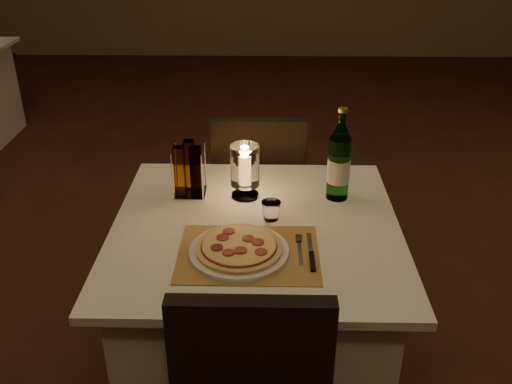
{
  "coord_description": "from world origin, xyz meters",
  "views": [
    {
      "loc": [
        -0.04,
        -1.94,
        1.76
      ],
      "look_at": [
        -0.07,
        -0.22,
        0.86
      ],
      "focal_mm": 40.0,
      "sensor_mm": 36.0,
      "label": 1
    }
  ],
  "objects_px": {
    "pizza": "(239,247)",
    "main_table": "(256,308)",
    "tumbler": "(271,211)",
    "water_bottle": "(339,163)",
    "hurricane_candle": "(245,167)",
    "plate": "(239,251)",
    "chair_far": "(259,182)"
  },
  "relations": [
    {
      "from": "tumbler",
      "to": "pizza",
      "type": "bearing_deg",
      "value": -114.64
    },
    {
      "from": "plate",
      "to": "water_bottle",
      "type": "relative_size",
      "value": 0.9
    },
    {
      "from": "main_table",
      "to": "chair_far",
      "type": "bearing_deg",
      "value": 90.0
    },
    {
      "from": "pizza",
      "to": "tumbler",
      "type": "relative_size",
      "value": 4.07
    },
    {
      "from": "chair_far",
      "to": "water_bottle",
      "type": "height_order",
      "value": "water_bottle"
    },
    {
      "from": "chair_far",
      "to": "tumbler",
      "type": "distance_m",
      "value": 0.71
    },
    {
      "from": "main_table",
      "to": "pizza",
      "type": "height_order",
      "value": "pizza"
    },
    {
      "from": "water_bottle",
      "to": "hurricane_candle",
      "type": "bearing_deg",
      "value": -179.82
    },
    {
      "from": "pizza",
      "to": "water_bottle",
      "type": "bearing_deg",
      "value": 48.11
    },
    {
      "from": "pizza",
      "to": "water_bottle",
      "type": "distance_m",
      "value": 0.54
    },
    {
      "from": "pizza",
      "to": "hurricane_candle",
      "type": "xyz_separation_m",
      "value": [
        0.0,
        0.39,
        0.1
      ]
    },
    {
      "from": "main_table",
      "to": "chair_far",
      "type": "distance_m",
      "value": 0.74
    },
    {
      "from": "water_bottle",
      "to": "pizza",
      "type": "bearing_deg",
      "value": -131.89
    },
    {
      "from": "main_table",
      "to": "plate",
      "type": "xyz_separation_m",
      "value": [
        -0.05,
        -0.18,
        0.38
      ]
    },
    {
      "from": "main_table",
      "to": "tumbler",
      "type": "height_order",
      "value": "tumbler"
    },
    {
      "from": "plate",
      "to": "water_bottle",
      "type": "bearing_deg",
      "value": 48.12
    },
    {
      "from": "plate",
      "to": "tumbler",
      "type": "height_order",
      "value": "tumbler"
    },
    {
      "from": "hurricane_candle",
      "to": "water_bottle",
      "type": "bearing_deg",
      "value": 0.18
    },
    {
      "from": "main_table",
      "to": "tumbler",
      "type": "relative_size",
      "value": 14.54
    },
    {
      "from": "plate",
      "to": "water_bottle",
      "type": "xyz_separation_m",
      "value": [
        0.35,
        0.39,
        0.13
      ]
    },
    {
      "from": "main_table",
      "to": "chair_far",
      "type": "relative_size",
      "value": 1.11
    },
    {
      "from": "chair_far",
      "to": "pizza",
      "type": "xyz_separation_m",
      "value": [
        -0.05,
        -0.89,
        0.22
      ]
    },
    {
      "from": "water_bottle",
      "to": "hurricane_candle",
      "type": "relative_size",
      "value": 1.7
    },
    {
      "from": "main_table",
      "to": "pizza",
      "type": "bearing_deg",
      "value": -105.55
    },
    {
      "from": "chair_far",
      "to": "plate",
      "type": "xyz_separation_m",
      "value": [
        -0.05,
        -0.89,
        0.2
      ]
    },
    {
      "from": "plate",
      "to": "chair_far",
      "type": "bearing_deg",
      "value": 86.8
    },
    {
      "from": "tumbler",
      "to": "water_bottle",
      "type": "height_order",
      "value": "water_bottle"
    },
    {
      "from": "pizza",
      "to": "main_table",
      "type": "bearing_deg",
      "value": 74.45
    },
    {
      "from": "main_table",
      "to": "water_bottle",
      "type": "xyz_separation_m",
      "value": [
        0.3,
        0.21,
        0.51
      ]
    },
    {
      "from": "plate",
      "to": "hurricane_candle",
      "type": "distance_m",
      "value": 0.41
    },
    {
      "from": "main_table",
      "to": "tumbler",
      "type": "distance_m",
      "value": 0.41
    },
    {
      "from": "main_table",
      "to": "pizza",
      "type": "xyz_separation_m",
      "value": [
        -0.05,
        -0.18,
        0.39
      ]
    }
  ]
}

